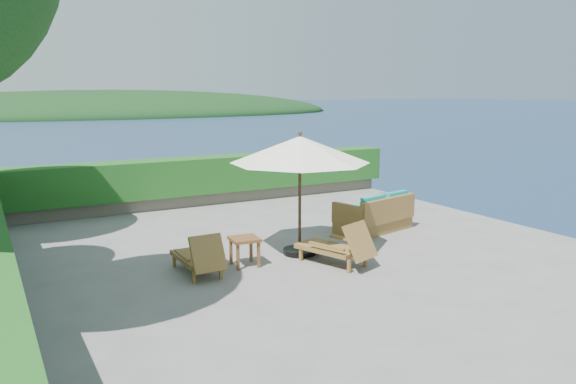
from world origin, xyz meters
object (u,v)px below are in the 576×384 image
lounge_left (199,256)px  lounge_right (339,246)px  wicker_loveseat (375,216)px  patio_umbrella (300,151)px  side_table (245,243)px

lounge_left → lounge_right: lounge_right is taller
wicker_loveseat → lounge_right: bearing=-155.1°
patio_umbrella → lounge_left: (-2.22, -0.26, -1.74)m
lounge_left → lounge_right: size_ratio=0.86×
lounge_left → side_table: lounge_left is taller
patio_umbrella → side_table: bearing=-172.2°
lounge_left → wicker_loveseat: (4.70, 1.01, 0.02)m
lounge_left → side_table: (0.93, 0.08, 0.11)m
side_table → wicker_loveseat: wicker_loveseat is taller
lounge_right → wicker_loveseat: 2.82m
lounge_left → lounge_right: 2.60m
wicker_loveseat → patio_umbrella: bearing=-176.4°
patio_umbrella → side_table: size_ratio=6.14×
lounge_left → wicker_loveseat: 4.81m
patio_umbrella → wicker_loveseat: 3.12m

